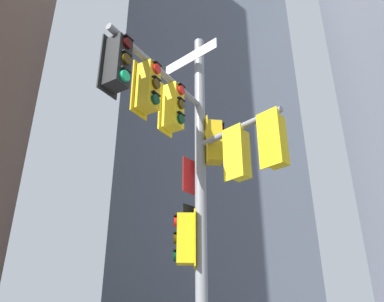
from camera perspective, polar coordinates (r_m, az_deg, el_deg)
The scene contains 2 objects.
building_mid_block at distance 33.40m, azimuth 1.21°, elevation 0.69°, with size 12.85×12.85×33.51m, color #4C5460.
signal_pole_assembly at distance 7.98m, azimuth 0.60°, elevation -1.64°, with size 3.51×2.88×8.97m.
Camera 1 is at (-1.06, -7.89, 2.06)m, focal length 36.86 mm.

